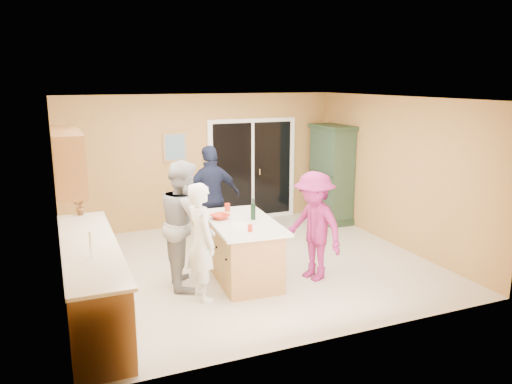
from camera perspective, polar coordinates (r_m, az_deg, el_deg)
name	(u,v)px	position (r m, az deg, el deg)	size (l,w,h in m)	color
floor	(250,265)	(7.99, -0.73, -8.31)	(5.50, 5.50, 0.00)	beige
ceiling	(249,98)	(7.46, -0.78, 10.66)	(5.50, 5.00, 0.10)	silver
wall_back	(203,161)	(9.95, -6.12, 3.60)	(5.50, 0.10, 2.60)	#EEC862
wall_front	(336,229)	(5.45, 9.08, -4.18)	(5.50, 0.10, 2.60)	#EEC862
wall_left	(57,201)	(7.10, -21.82, -0.97)	(0.10, 5.00, 2.60)	#EEC862
wall_right	(396,172)	(8.99, 15.75, 2.21)	(0.10, 5.00, 2.60)	#EEC862
left_cabinet_run	(92,286)	(6.36, -18.23, -10.20)	(0.65, 3.05, 1.24)	tan
upper_cabinets	(68,159)	(6.80, -20.71, 3.50)	(0.35, 1.60, 0.75)	tan
sliding_door	(252,170)	(10.30, -0.42, 2.57)	(1.90, 0.07, 2.10)	white
framed_picture	(175,147)	(9.74, -9.23, 5.09)	(0.46, 0.04, 0.56)	tan
kitchen_island	(243,252)	(7.33, -1.54, -6.84)	(1.02, 1.73, 0.88)	tan
green_hutch	(331,175)	(10.30, 8.61, 1.94)	(0.57, 1.08, 1.98)	#233823
woman_white	(201,242)	(6.61, -6.26, -5.67)	(0.58, 0.38, 1.58)	white
woman_grey	(185,223)	(7.07, -8.10, -3.58)	(0.87, 0.68, 1.80)	#98989A
woman_navy	(211,198)	(8.54, -5.11, -0.66)	(1.05, 0.44, 1.80)	#182136
woman_magenta	(314,226)	(7.28, 6.65, -3.89)	(1.03, 0.59, 1.60)	#8E1F4B
serving_bowl	(220,217)	(7.31, -4.13, -2.82)	(0.27, 0.27, 0.07)	red
tulip_vase	(79,202)	(7.66, -19.57, -1.07)	(0.21, 0.14, 0.40)	#B41218
tumbler_near	(250,228)	(6.69, -0.68, -4.15)	(0.07, 0.07, 0.09)	red
tumbler_far	(227,207)	(7.71, -3.30, -1.76)	(0.08, 0.08, 0.12)	red
wine_bottle	(253,211)	(7.23, -0.33, -2.23)	(0.07, 0.07, 0.31)	black
white_plate	(240,224)	(7.02, -1.83, -3.64)	(0.25, 0.25, 0.02)	white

